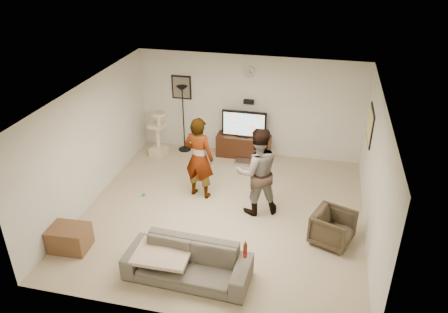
% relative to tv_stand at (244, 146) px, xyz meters
% --- Properties ---
extents(floor, '(5.50, 5.50, 0.02)m').
position_rel_tv_stand_xyz_m(floor, '(0.07, -2.50, -0.29)').
color(floor, tan).
rests_on(floor, ground).
extents(ceiling, '(5.50, 5.50, 0.02)m').
position_rel_tv_stand_xyz_m(ceiling, '(0.07, -2.50, 2.23)').
color(ceiling, silver).
rests_on(ceiling, wall_back).
extents(wall_back, '(5.50, 0.04, 2.50)m').
position_rel_tv_stand_xyz_m(wall_back, '(0.07, 0.25, 0.97)').
color(wall_back, beige).
rests_on(wall_back, floor).
extents(wall_front, '(5.50, 0.04, 2.50)m').
position_rel_tv_stand_xyz_m(wall_front, '(0.07, -5.25, 0.97)').
color(wall_front, beige).
rests_on(wall_front, floor).
extents(wall_left, '(0.04, 5.50, 2.50)m').
position_rel_tv_stand_xyz_m(wall_left, '(-2.68, -2.50, 0.97)').
color(wall_left, beige).
rests_on(wall_left, floor).
extents(wall_right, '(0.04, 5.50, 2.50)m').
position_rel_tv_stand_xyz_m(wall_right, '(2.82, -2.50, 0.97)').
color(wall_right, beige).
rests_on(wall_right, floor).
extents(wall_clock, '(0.26, 0.04, 0.26)m').
position_rel_tv_stand_xyz_m(wall_clock, '(0.07, 0.22, 1.82)').
color(wall_clock, silver).
rests_on(wall_clock, wall_back).
extents(wall_speaker, '(0.25, 0.10, 0.10)m').
position_rel_tv_stand_xyz_m(wall_speaker, '(0.07, 0.19, 1.10)').
color(wall_speaker, black).
rests_on(wall_speaker, wall_back).
extents(picture_back, '(0.42, 0.03, 0.52)m').
position_rel_tv_stand_xyz_m(picture_back, '(-1.63, 0.23, 1.32)').
color(picture_back, '#61584C').
rests_on(picture_back, wall_back).
extents(picture_right, '(0.03, 0.78, 0.62)m').
position_rel_tv_stand_xyz_m(picture_right, '(2.80, -0.90, 1.22)').
color(picture_right, '#E4C45E').
rests_on(picture_right, wall_right).
extents(tv_stand, '(1.33, 0.45, 0.55)m').
position_rel_tv_stand_xyz_m(tv_stand, '(0.00, 0.00, 0.00)').
color(tv_stand, black).
rests_on(tv_stand, floor).
extents(console_box, '(0.40, 0.30, 0.07)m').
position_rel_tv_stand_xyz_m(console_box, '(0.07, -0.40, -0.24)').
color(console_box, '#B3B3B5').
rests_on(console_box, floor).
extents(tv, '(1.09, 0.08, 0.64)m').
position_rel_tv_stand_xyz_m(tv, '(0.00, 0.00, 0.60)').
color(tv, black).
rests_on(tv, tv_stand).
extents(tv_screen, '(1.00, 0.01, 0.57)m').
position_rel_tv_stand_xyz_m(tv_screen, '(0.00, -0.04, 0.60)').
color(tv_screen, '#18CAF2').
rests_on(tv_screen, tv).
extents(floor_lamp, '(0.32, 0.32, 1.70)m').
position_rel_tv_stand_xyz_m(floor_lamp, '(-1.54, -0.00, 0.57)').
color(floor_lamp, black).
rests_on(floor_lamp, floor).
extents(cat_tree, '(0.44, 0.44, 1.18)m').
position_rel_tv_stand_xyz_m(cat_tree, '(-2.09, -0.43, 0.31)').
color(cat_tree, '#CCB593').
rests_on(cat_tree, floor).
extents(person_left, '(0.73, 0.56, 1.79)m').
position_rel_tv_stand_xyz_m(person_left, '(-0.57, -1.99, 0.62)').
color(person_left, '#AEACB4').
rests_on(person_left, floor).
extents(person_right, '(1.08, 0.98, 1.81)m').
position_rel_tv_stand_xyz_m(person_right, '(0.69, -2.30, 0.63)').
color(person_right, '#284E9B').
rests_on(person_right, floor).
extents(sofa, '(2.07, 0.89, 0.60)m').
position_rel_tv_stand_xyz_m(sofa, '(-0.08, -4.43, 0.02)').
color(sofa, '#524C42').
rests_on(sofa, floor).
extents(throw_blanket, '(0.91, 0.71, 0.06)m').
position_rel_tv_stand_xyz_m(throw_blanket, '(-0.50, -4.43, 0.13)').
color(throw_blanket, beige).
rests_on(throw_blanket, sofa).
extents(beer_bottle, '(0.06, 0.06, 0.25)m').
position_rel_tv_stand_xyz_m(beer_bottle, '(0.86, -4.43, 0.45)').
color(beer_bottle, '#581A08').
rests_on(beer_bottle, sofa).
extents(armchair, '(0.89, 0.88, 0.63)m').
position_rel_tv_stand_xyz_m(armchair, '(2.20, -2.98, 0.04)').
color(armchair, '#382D1F').
rests_on(armchair, floor).
extents(side_table, '(0.69, 0.54, 0.44)m').
position_rel_tv_stand_xyz_m(side_table, '(-2.33, -4.21, -0.05)').
color(side_table, brown).
rests_on(side_table, floor).
extents(toy_ball, '(0.07, 0.07, 0.07)m').
position_rel_tv_stand_xyz_m(toy_ball, '(-1.73, -2.31, -0.24)').
color(toy_ball, '#0C876F').
rests_on(toy_ball, floor).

